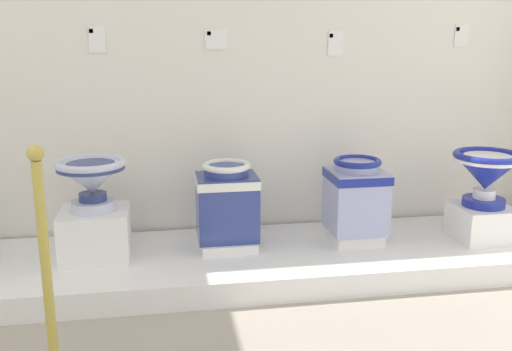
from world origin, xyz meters
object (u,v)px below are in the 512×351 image
(antique_toilet_tall_cobalt, at_px, (227,199))
(antique_toilet_broad_patterned, at_px, (486,171))
(plinth_block_rightmost, at_px, (354,235))
(stanchion_post_near_left, at_px, (51,320))
(plinth_block_central_ornate, at_px, (95,234))
(plinth_block_tall_cobalt, at_px, (227,242))
(info_placard_third, at_px, (216,39))
(antique_toilet_rightmost, at_px, (356,193))
(info_placard_second, at_px, (97,39))
(plinth_block_broad_patterned, at_px, (481,222))
(info_placard_fourth, at_px, (336,43))
(info_placard_fifth, at_px, (461,36))
(antique_toilet_central_ornate, at_px, (91,177))

(antique_toilet_tall_cobalt, height_order, antique_toilet_broad_patterned, antique_toilet_broad_patterned)
(plinth_block_rightmost, height_order, stanchion_post_near_left, stanchion_post_near_left)
(antique_toilet_tall_cobalt, bearing_deg, plinth_block_central_ornate, -176.97)
(plinth_block_tall_cobalt, height_order, info_placard_third, info_placard_third)
(plinth_block_tall_cobalt, distance_m, plinth_block_rightmost, 0.78)
(antique_toilet_broad_patterned, relative_size, info_placard_third, 3.01)
(info_placard_third, bearing_deg, plinth_block_tall_cobalt, -88.04)
(plinth_block_rightmost, distance_m, antique_toilet_rightmost, 0.27)
(antique_toilet_tall_cobalt, bearing_deg, info_placard_second, 152.94)
(plinth_block_central_ornate, xyz_separation_m, info_placard_third, (0.74, 0.41, 1.07))
(plinth_block_tall_cobalt, height_order, stanchion_post_near_left, stanchion_post_near_left)
(plinth_block_tall_cobalt, relative_size, info_placard_second, 2.10)
(antique_toilet_tall_cobalt, height_order, plinth_block_rightmost, antique_toilet_tall_cobalt)
(plinth_block_central_ornate, relative_size, plinth_block_tall_cobalt, 1.14)
(antique_toilet_rightmost, xyz_separation_m, plinth_block_broad_patterned, (0.79, -0.08, -0.20))
(plinth_block_rightmost, xyz_separation_m, antique_toilet_broad_patterned, (0.79, -0.08, 0.39))
(antique_toilet_rightmost, distance_m, info_placard_third, 1.27)
(antique_toilet_broad_patterned, bearing_deg, info_placard_third, 162.89)
(antique_toilet_broad_patterned, relative_size, info_placard_fourth, 2.60)
(antique_toilet_tall_cobalt, xyz_separation_m, info_placard_fifth, (1.60, 0.37, 0.93))
(antique_toilet_central_ornate, height_order, stanchion_post_near_left, stanchion_post_near_left)
(plinth_block_central_ornate, distance_m, info_placard_fifth, 2.62)
(info_placard_fourth, bearing_deg, plinth_block_tall_cobalt, -153.84)
(plinth_block_tall_cobalt, relative_size, antique_toilet_tall_cobalt, 0.73)
(plinth_block_central_ornate, relative_size, antique_toilet_broad_patterned, 0.93)
(antique_toilet_tall_cobalt, height_order, info_placard_fourth, info_placard_fourth)
(info_placard_fourth, bearing_deg, antique_toilet_broad_patterned, -30.59)
(plinth_block_central_ornate, bearing_deg, stanchion_post_near_left, -94.50)
(antique_toilet_rightmost, distance_m, stanchion_post_near_left, 1.90)
(plinth_block_rightmost, height_order, plinth_block_broad_patterned, plinth_block_broad_patterned)
(antique_toilet_tall_cobalt, distance_m, info_placard_fifth, 1.89)
(plinth_block_central_ornate, height_order, info_placard_third, info_placard_third)
(plinth_block_central_ornate, relative_size, plinth_block_broad_patterned, 1.11)
(info_placard_fifth, xyz_separation_m, stanchion_post_near_left, (-2.43, -1.40, -1.10))
(info_placard_fifth, bearing_deg, info_placard_third, 180.00)
(plinth_block_tall_cobalt, height_order, plinth_block_broad_patterned, plinth_block_broad_patterned)
(plinth_block_central_ornate, height_order, antique_toilet_central_ornate, antique_toilet_central_ornate)
(antique_toilet_rightmost, relative_size, info_placard_fourth, 2.85)
(plinth_block_central_ornate, height_order, stanchion_post_near_left, stanchion_post_near_left)
(antique_toilet_central_ornate, relative_size, antique_toilet_rightmost, 0.87)
(info_placard_third, height_order, info_placard_fifth, info_placard_fifth)
(antique_toilet_central_ornate, xyz_separation_m, antique_toilet_rightmost, (1.54, 0.00, -0.16))
(plinth_block_rightmost, bearing_deg, plinth_block_central_ornate, -179.96)
(antique_toilet_central_ornate, bearing_deg, plinth_block_broad_patterned, -1.98)
(plinth_block_rightmost, xyz_separation_m, info_placard_second, (-1.50, 0.41, 1.17))
(info_placard_second, bearing_deg, info_placard_third, 0.00)
(antique_toilet_central_ornate, bearing_deg, plinth_block_tall_cobalt, 3.03)
(antique_toilet_tall_cobalt, xyz_separation_m, info_placard_second, (-0.72, 0.37, 0.91))
(antique_toilet_rightmost, relative_size, info_placard_second, 2.82)
(antique_toilet_tall_cobalt, xyz_separation_m, info_placard_third, (-0.01, 0.37, 0.91))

